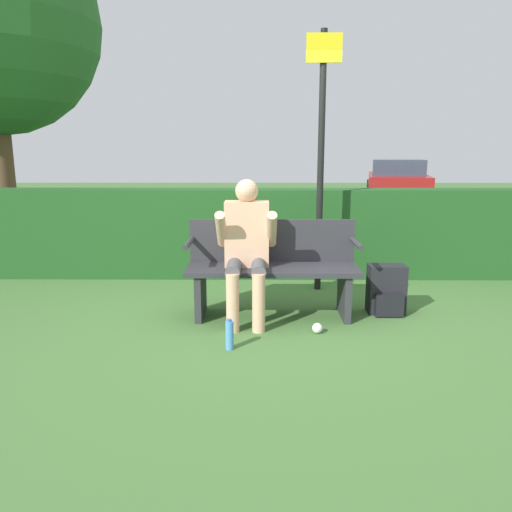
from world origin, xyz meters
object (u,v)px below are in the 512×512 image
Objects in this scene: signpost at (321,148)px; backpack at (386,291)px; water_bottle at (230,335)px; park_bench at (272,268)px; parked_car at (397,182)px; person_seated at (247,243)px.

backpack is at bearing -56.30° from signpost.
backpack is 1.70m from water_bottle.
water_bottle is at bearing -112.09° from park_bench.
signpost reaches higher than parked_car.
backpack is 1.90× the size of water_bottle.
backpack is at bearing 176.56° from parked_car.
parked_car is at bearing 70.45° from signpost.
signpost is 0.63× the size of parked_car.
signpost reaches higher than person_seated.
water_bottle is at bearing -147.72° from backpack.
park_bench is at bearing -121.12° from signpost.
person_seated is 0.95m from water_bottle.
person_seated is at bearing 81.26° from water_bottle.
parked_car is at bearing 69.29° from water_bottle.
parked_car is at bearing 69.40° from park_bench.
backpack is 0.17× the size of signpost.
water_bottle is (-1.43, -0.90, -0.10)m from backpack.
backpack is 0.11× the size of parked_car.
signpost reaches higher than park_bench.
person_seated is 11.46m from parked_car.
park_bench reaches higher than water_bottle.
backpack is 10.89m from parked_car.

